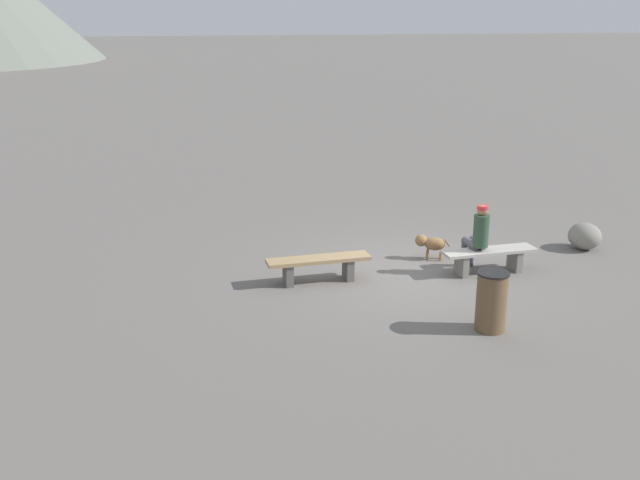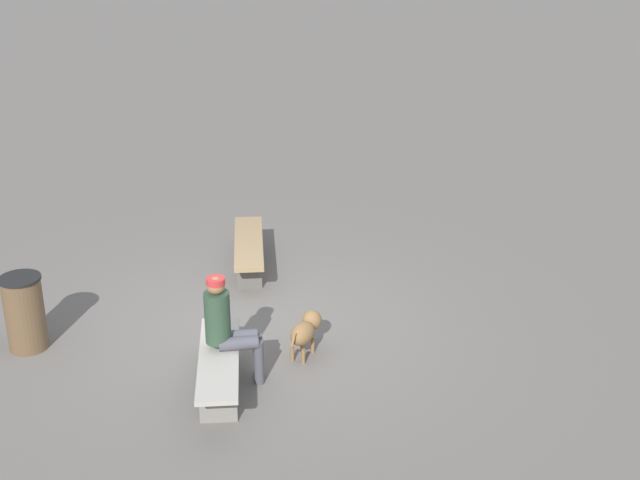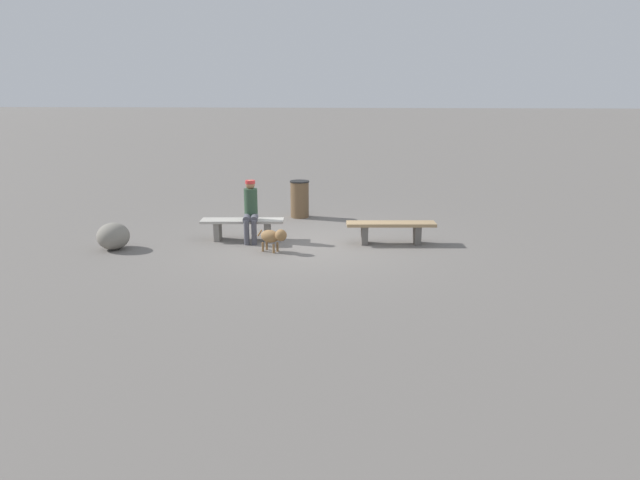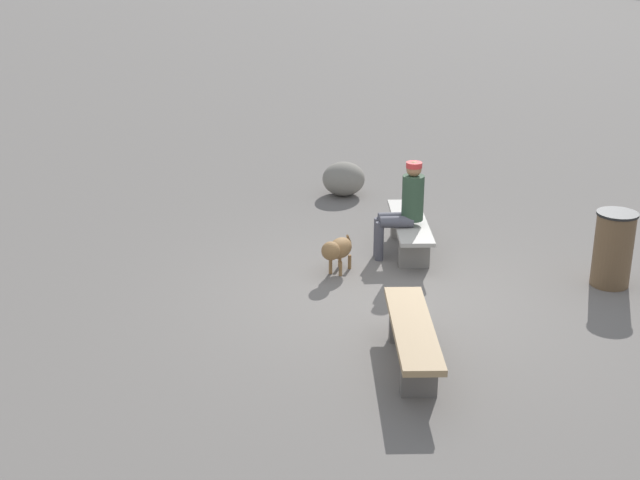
{
  "view_description": "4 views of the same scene",
  "coord_description": "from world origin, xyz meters",
  "px_view_note": "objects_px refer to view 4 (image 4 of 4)",
  "views": [
    {
      "loc": [
        -3.77,
        -12.51,
        4.75
      ],
      "look_at": [
        -1.58,
        0.47,
        0.57
      ],
      "focal_mm": 42.08,
      "sensor_mm": 36.0,
      "label": 1
    },
    {
      "loc": [
        9.54,
        0.97,
        5.26
      ],
      "look_at": [
        -1.26,
        0.83,
        0.67
      ],
      "focal_mm": 48.62,
      "sensor_mm": 36.0,
      "label": 2
    },
    {
      "loc": [
        -1.32,
        11.64,
        3.1
      ],
      "look_at": [
        -0.39,
        1.51,
        0.48
      ],
      "focal_mm": 32.46,
      "sensor_mm": 36.0,
      "label": 3
    },
    {
      "loc": [
        -9.51,
        0.15,
        4.26
      ],
      "look_at": [
        0.77,
        0.91,
        0.38
      ],
      "focal_mm": 49.08,
      "sensor_mm": 36.0,
      "label": 4
    }
  ],
  "objects_px": {
    "bench_left": "(412,336)",
    "trash_bin": "(613,249)",
    "seated_person": "(404,205)",
    "boulder": "(344,179)",
    "bench_right": "(410,229)",
    "dog": "(337,249)"
  },
  "relations": [
    {
      "from": "bench_left",
      "to": "trash_bin",
      "type": "bearing_deg",
      "value": -53.16
    },
    {
      "from": "seated_person",
      "to": "boulder",
      "type": "xyz_separation_m",
      "value": [
        2.64,
        0.91,
        -0.45
      ]
    },
    {
      "from": "bench_left",
      "to": "boulder",
      "type": "relative_size",
      "value": 2.78
    },
    {
      "from": "bench_right",
      "to": "boulder",
      "type": "bearing_deg",
      "value": 16.9
    },
    {
      "from": "bench_right",
      "to": "dog",
      "type": "height_order",
      "value": "dog"
    },
    {
      "from": "seated_person",
      "to": "bench_right",
      "type": "bearing_deg",
      "value": -31.34
    },
    {
      "from": "bench_left",
      "to": "boulder",
      "type": "distance_m",
      "value": 5.67
    },
    {
      "from": "seated_person",
      "to": "bench_left",
      "type": "bearing_deg",
      "value": 172.4
    },
    {
      "from": "trash_bin",
      "to": "dog",
      "type": "bearing_deg",
      "value": 88.16
    },
    {
      "from": "seated_person",
      "to": "trash_bin",
      "type": "bearing_deg",
      "value": -114.66
    },
    {
      "from": "trash_bin",
      "to": "seated_person",
      "type": "bearing_deg",
      "value": 73.82
    },
    {
      "from": "bench_left",
      "to": "boulder",
      "type": "bearing_deg",
      "value": 4.28
    },
    {
      "from": "bench_left",
      "to": "trash_bin",
      "type": "height_order",
      "value": "trash_bin"
    },
    {
      "from": "bench_right",
      "to": "dog",
      "type": "bearing_deg",
      "value": 126.62
    },
    {
      "from": "dog",
      "to": "boulder",
      "type": "bearing_deg",
      "value": -154.86
    },
    {
      "from": "bench_left",
      "to": "trash_bin",
      "type": "relative_size",
      "value": 2.02
    },
    {
      "from": "bench_left",
      "to": "trash_bin",
      "type": "xyz_separation_m",
      "value": [
        2.23,
        -2.45,
        0.14
      ]
    },
    {
      "from": "bench_left",
      "to": "seated_person",
      "type": "bearing_deg",
      "value": -4.53
    },
    {
      "from": "dog",
      "to": "trash_bin",
      "type": "distance_m",
      "value": 3.33
    },
    {
      "from": "bench_right",
      "to": "trash_bin",
      "type": "relative_size",
      "value": 1.93
    },
    {
      "from": "boulder",
      "to": "bench_left",
      "type": "bearing_deg",
      "value": -170.32
    },
    {
      "from": "bench_right",
      "to": "boulder",
      "type": "height_order",
      "value": "boulder"
    }
  ]
}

